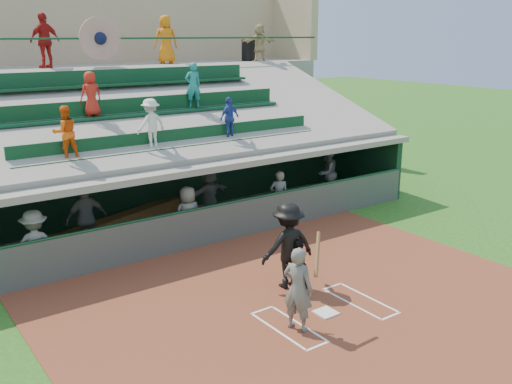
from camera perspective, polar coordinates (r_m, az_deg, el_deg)
ground at (r=12.50m, az=6.99°, el=-12.02°), size 100.00×100.00×0.00m
dirt_slab at (r=12.82m, az=5.46°, el=-11.17°), size 11.00×9.00×0.02m
home_plate at (r=12.48m, az=6.99°, el=-11.88°), size 0.43×0.43×0.03m
batters_box_chalk at (r=12.49m, az=6.99°, el=-11.93°), size 2.65×1.85×0.01m
dugout_floor at (r=17.62m, az=-7.99°, el=-3.62°), size 16.00×3.50×0.04m
concourse_slab at (r=23.13m, az=-16.09°, el=6.35°), size 20.00×3.00×4.60m
grandstand at (r=20.38m, az=-13.21°, el=5.26°), size 20.40×10.40×7.80m
batter_at_plate at (r=11.45m, az=4.24°, el=-9.59°), size 0.95×0.80×1.95m
catcher at (r=13.24m, az=4.08°, el=-7.24°), size 0.64×0.51×1.24m
home_umpire at (r=13.25m, az=3.23°, el=-5.36°), size 1.41×0.94×2.03m
dugout_bench at (r=18.66m, az=-10.03°, el=-1.81°), size 14.47×5.70×0.46m
dugout_player_a at (r=14.58m, az=-21.19°, el=-4.99°), size 1.22×0.84×1.74m
dugout_player_b at (r=15.88m, az=-16.60°, el=-2.57°), size 1.14×0.50×1.92m
dugout_player_c at (r=15.97m, az=-6.80°, el=-2.37°), size 0.82×0.54×1.68m
dugout_player_d at (r=17.88m, az=-4.69°, el=-0.21°), size 1.68×0.73×1.76m
dugout_player_e at (r=17.84m, az=2.31°, el=-0.42°), size 0.71×0.63×1.63m
dugout_player_f at (r=20.33m, az=7.08°, el=1.87°), size 1.08×0.94×1.90m
trash_bin at (r=25.72m, az=-0.75°, el=13.99°), size 0.61×0.61×0.92m
concourse_staff_a at (r=21.49m, az=-20.35°, el=14.01°), size 1.17×0.73×1.86m
concourse_staff_b at (r=23.55m, az=-9.00°, el=14.83°), size 1.05×0.83×1.87m
concourse_staff_c at (r=24.97m, az=0.34°, el=14.69°), size 1.52×0.87×1.57m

